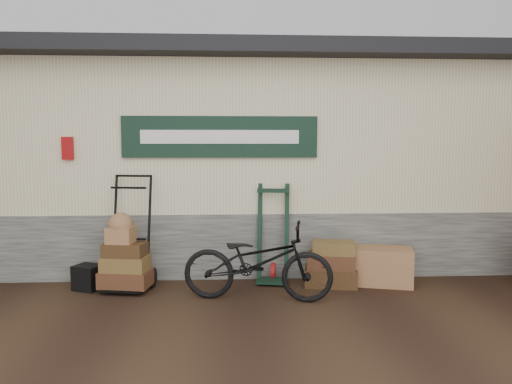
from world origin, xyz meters
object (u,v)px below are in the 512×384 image
black_trunk (88,277)px  bicycle (258,257)px  wicker_hamper (383,266)px  porter_trolley (130,231)px  green_barrow (273,233)px  suitcase_stack (331,263)px

black_trunk → bicycle: bearing=-14.3°
wicker_hamper → black_trunk: bearing=-179.3°
porter_trolley → black_trunk: porter_trolley is taller
green_barrow → wicker_hamper: size_ratio=1.77×
porter_trolley → suitcase_stack: bearing=9.5°
black_trunk → suitcase_stack: bearing=0.3°
green_barrow → black_trunk: (-2.39, -0.25, -0.50)m
black_trunk → bicycle: (2.14, -0.55, 0.36)m
porter_trolley → wicker_hamper: bearing=10.2°
green_barrow → bicycle: bearing=-97.4°
wicker_hamper → bicycle: 1.83m
porter_trolley → black_trunk: (-0.53, -0.05, -0.59)m
green_barrow → black_trunk: 2.46m
suitcase_stack → wicker_hamper: 0.71m
green_barrow → suitcase_stack: size_ratio=1.96×
porter_trolley → green_barrow: bearing=16.2°
bicycle → black_trunk: bearing=85.9°
porter_trolley → bicycle: bearing=-10.1°
porter_trolley → green_barrow: 1.88m
suitcase_stack → bicycle: size_ratio=0.38×
porter_trolley → wicker_hamper: porter_trolley is taller
black_trunk → bicycle: 2.24m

